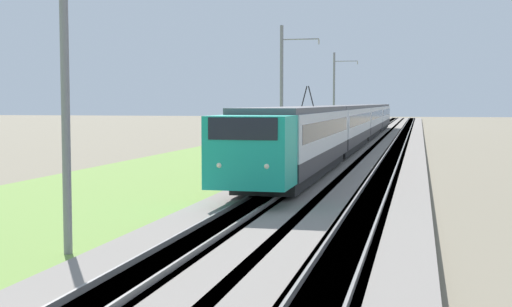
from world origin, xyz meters
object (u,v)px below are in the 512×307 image
object	(u,v)px
catenary_mast_near	(67,83)
passenger_train	(355,122)
catenary_mast_mid	(282,93)
catenary_mast_far	(334,96)

from	to	relation	value
catenary_mast_near	passenger_train	bearing A→B (deg)	-3.39
passenger_train	catenary_mast_mid	distance (m)	20.21
catenary_mast_near	catenary_mast_mid	bearing A→B (deg)	0.00
passenger_train	catenary_mast_far	world-z (taller)	catenary_mast_far
catenary_mast_mid	passenger_train	bearing A→B (deg)	-8.25
catenary_mast_near	catenary_mast_far	bearing A→B (deg)	0.00
passenger_train	catenary_mast_near	distance (m)	48.78
passenger_train	catenary_mast_far	size ratio (longest dim) A/B	9.11
passenger_train	catenary_mast_mid	bearing A→B (deg)	-8.25
catenary_mast_mid	catenary_mast_far	xyz separation A→B (m)	(28.78, 0.00, 0.12)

